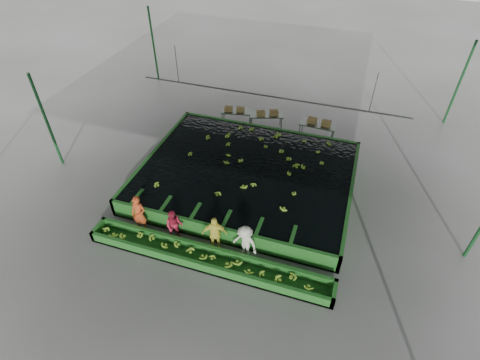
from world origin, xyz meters
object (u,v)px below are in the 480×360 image
(worker_a, at_px, (139,214))
(worker_c, at_px, (214,234))
(flotation_tank, at_px, (246,176))
(box_stack_mid, at_px, (267,115))
(packing_table_right, at_px, (317,131))
(packing_table_left, at_px, (237,117))
(packing_table_mid, at_px, (266,121))
(worker_b, at_px, (174,225))
(box_stack_right, at_px, (319,124))
(box_stack_left, at_px, (234,111))
(sorting_trough, at_px, (207,259))
(worker_d, at_px, (245,243))

(worker_a, xyz_separation_m, worker_c, (3.38, 0.00, -0.04))
(flotation_tank, relative_size, box_stack_mid, 8.02)
(box_stack_mid, bearing_deg, packing_table_right, -2.10)
(packing_table_left, relative_size, box_stack_mid, 1.47)
(flotation_tank, height_order, packing_table_mid, flotation_tank)
(worker_b, bearing_deg, box_stack_right, 47.62)
(packing_table_mid, xyz_separation_m, box_stack_left, (-1.93, -0.15, 0.39))
(flotation_tank, bearing_deg, box_stack_left, 114.96)
(sorting_trough, distance_m, worker_c, 1.01)
(worker_a, relative_size, box_stack_right, 1.39)
(box_stack_left, bearing_deg, sorting_trough, -76.91)
(worker_a, bearing_deg, packing_table_mid, 70.23)
(box_stack_left, bearing_deg, packing_table_right, -0.25)
(worker_c, bearing_deg, worker_b, 162.12)
(sorting_trough, xyz_separation_m, worker_b, (-1.74, 0.80, 0.50))
(packing_table_left, height_order, packing_table_right, packing_table_right)
(worker_a, height_order, packing_table_mid, worker_a)
(box_stack_mid, height_order, box_stack_right, box_stack_right)
(packing_table_right, bearing_deg, worker_a, -122.33)
(sorting_trough, relative_size, worker_d, 6.12)
(sorting_trough, relative_size, packing_table_mid, 5.16)
(sorting_trough, bearing_deg, worker_b, 155.35)
(worker_d, height_order, box_stack_right, worker_d)
(box_stack_right, bearing_deg, worker_c, -105.51)
(packing_table_left, distance_m, box_stack_mid, 1.94)
(packing_table_mid, relative_size, box_stack_right, 1.50)
(worker_a, distance_m, worker_d, 4.65)
(flotation_tank, relative_size, worker_c, 5.80)
(box_stack_left, bearing_deg, packing_table_left, 22.67)
(worker_a, bearing_deg, packing_table_right, 54.85)
(worker_b, bearing_deg, flotation_tank, 50.55)
(worker_c, bearing_deg, sorting_trough, -109.99)
(worker_c, height_order, worker_d, worker_c)
(worker_c, distance_m, worker_d, 1.27)
(worker_d, xyz_separation_m, box_stack_left, (-3.67, 9.39, 0.02))
(worker_b, bearing_deg, sorting_trough, -42.02)
(flotation_tank, bearing_deg, packing_table_mid, 94.83)
(packing_table_mid, relative_size, packing_table_right, 0.96)
(flotation_tank, bearing_deg, sorting_trough, -90.00)
(packing_table_mid, xyz_separation_m, packing_table_right, (3.02, -0.17, 0.02))
(packing_table_left, xyz_separation_m, packing_table_mid, (1.81, 0.10, 0.03))
(packing_table_left, height_order, box_stack_right, box_stack_right)
(flotation_tank, height_order, sorting_trough, flotation_tank)
(worker_c, distance_m, box_stack_mid, 9.48)
(worker_c, distance_m, packing_table_right, 9.72)
(sorting_trough, bearing_deg, box_stack_left, 103.09)
(flotation_tank, height_order, packing_table_left, flotation_tank)
(flotation_tank, xyz_separation_m, box_stack_right, (2.63, 5.09, 0.47))
(packing_table_left, distance_m, packing_table_mid, 1.81)
(worker_a, relative_size, worker_b, 1.20)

